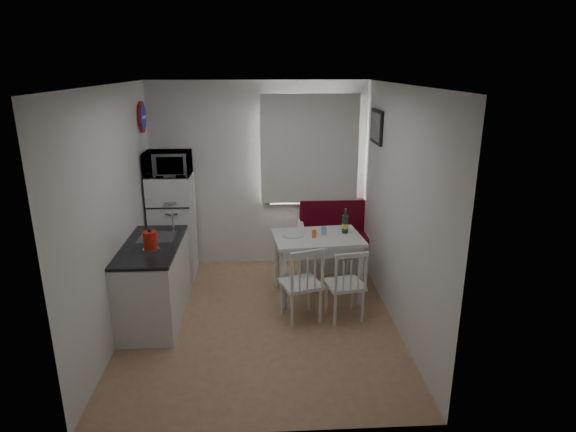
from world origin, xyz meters
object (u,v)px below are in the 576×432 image
at_px(fridge, 173,225).
at_px(kettle, 150,241).
at_px(kitchen_counter, 154,281).
at_px(bench, 344,245).
at_px(chair_right, 346,278).
at_px(wine_bottle, 345,221).
at_px(microwave, 168,164).
at_px(chair_left, 302,277).
at_px(dining_table, 317,243).

bearing_deg(fridge, kettle, -88.82).
distance_m(kitchen_counter, bench, 2.76).
relative_size(chair_right, kettle, 1.97).
bearing_deg(kitchen_counter, wine_bottle, 13.71).
distance_m(chair_right, microwave, 2.76).
height_order(fridge, kettle, fridge).
bearing_deg(chair_right, fridge, 134.83).
height_order(microwave, kettle, microwave).
bearing_deg(bench, wine_bottle, -100.57).
bearing_deg(kettle, kitchen_counter, 103.44).
xyz_separation_m(kitchen_counter, fridge, (0.02, 1.24, 0.25)).
height_order(fridge, wine_bottle, fridge).
bearing_deg(chair_left, fridge, 120.10).
distance_m(kitchen_counter, dining_table, 1.97).
relative_size(kitchen_counter, chair_left, 2.51).
height_order(bench, chair_left, bench).
xyz_separation_m(bench, kettle, (-2.35, -1.56, 0.70)).
height_order(chair_left, chair_right, chair_left).
xyz_separation_m(dining_table, wine_bottle, (0.35, 0.10, 0.25)).
xyz_separation_m(kitchen_counter, kettle, (0.05, -0.21, 0.56)).
xyz_separation_m(microwave, wine_bottle, (2.23, -0.64, -0.61)).
bearing_deg(bench, kitchen_counter, -150.58).
xyz_separation_m(chair_right, wine_bottle, (0.10, 0.76, 0.42)).
bearing_deg(microwave, kitchen_counter, -90.94).
relative_size(chair_left, fridge, 0.37).
xyz_separation_m(dining_table, fridge, (-1.88, 0.79, -0.00)).
xyz_separation_m(dining_table, chair_right, (0.25, -0.66, -0.18)).
relative_size(fridge, microwave, 2.42).
distance_m(kitchen_counter, fridge, 1.27).
relative_size(bench, microwave, 2.29).
bearing_deg(kitchen_counter, fridge, 89.10).
relative_size(chair_left, kettle, 2.21).
bearing_deg(fridge, microwave, -90.00).
relative_size(kitchen_counter, dining_table, 1.17).
height_order(dining_table, fridge, fridge).
relative_size(bench, fridge, 0.95).
height_order(chair_right, kettle, kettle).
xyz_separation_m(chair_left, fridge, (-1.63, 1.46, 0.15)).
bearing_deg(kettle, bench, 33.58).
bearing_deg(bench, microwave, -176.14).
bearing_deg(kitchen_counter, chair_left, -7.34).
bearing_deg(chair_right, bench, 69.99).
height_order(dining_table, wine_bottle, wine_bottle).
bearing_deg(chair_right, kettle, 169.05).
bearing_deg(microwave, bench, 3.86).
bearing_deg(dining_table, kitchen_counter, -172.31).
height_order(bench, kettle, kettle).
bearing_deg(chair_left, microwave, 121.09).
bearing_deg(microwave, wine_bottle, -16.11).
height_order(bench, fridge, fridge).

